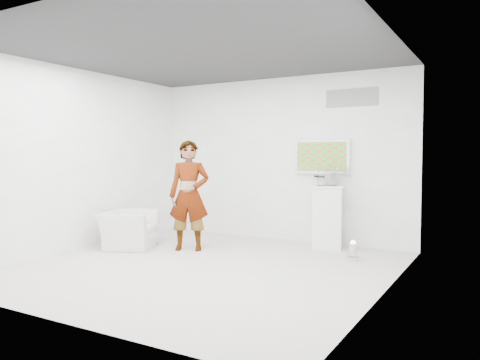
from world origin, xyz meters
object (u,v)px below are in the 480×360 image
(armchair, at_px, (129,230))
(floor_uplight, at_px, (353,251))
(pedestal, at_px, (328,217))
(person, at_px, (189,195))
(tv, at_px, (322,157))

(armchair, height_order, floor_uplight, armchair)
(armchair, xyz_separation_m, pedestal, (2.95, 1.62, 0.22))
(person, height_order, pedestal, person)
(tv, height_order, floor_uplight, tv)
(armchair, bearing_deg, person, -94.28)
(person, xyz_separation_m, pedestal, (1.94, 1.28, -0.38))
(tv, bearing_deg, floor_uplight, -49.51)
(floor_uplight, bearing_deg, tv, 130.49)
(tv, bearing_deg, pedestal, -55.07)
(pedestal, xyz_separation_m, floor_uplight, (0.64, -0.69, -0.39))
(tv, bearing_deg, person, -137.21)
(tv, relative_size, floor_uplight, 3.49)
(person, relative_size, armchair, 1.92)
(tv, height_order, person, tv)
(person, xyz_separation_m, armchair, (-1.01, -0.34, -0.60))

